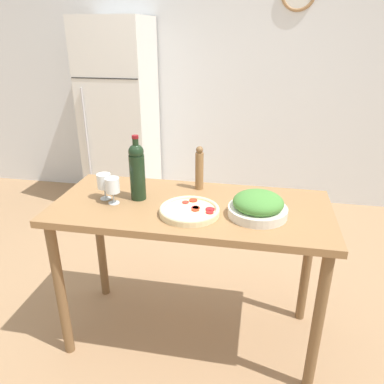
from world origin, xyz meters
name	(u,v)px	position (x,y,z in m)	size (l,w,h in m)	color
ground_plane	(191,332)	(0.00, 0.00, 0.00)	(14.00, 14.00, 0.00)	#9E7A56
wall_back	(232,77)	(0.00, 2.19, 1.30)	(6.40, 0.08, 2.60)	silver
refrigerator	(120,117)	(-1.08, 1.82, 0.93)	(0.64, 0.67, 1.86)	silver
prep_counter	(191,224)	(0.00, 0.00, 0.77)	(1.47, 0.66, 0.88)	olive
wine_bottle	(137,170)	(-0.30, 0.03, 1.05)	(0.08, 0.08, 0.36)	black
wine_glass_near	(113,187)	(-0.41, -0.06, 0.98)	(0.07, 0.07, 0.14)	silver
wine_glass_far	(104,182)	(-0.48, -0.01, 0.98)	(0.07, 0.07, 0.14)	silver
pepper_mill	(199,169)	(0.01, 0.23, 1.01)	(0.05, 0.05, 0.26)	olive
salad_bowl	(258,206)	(0.35, -0.06, 0.94)	(0.30, 0.30, 0.12)	silver
homemade_pizza	(190,210)	(0.01, -0.11, 0.90)	(0.30, 0.30, 0.04)	beige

